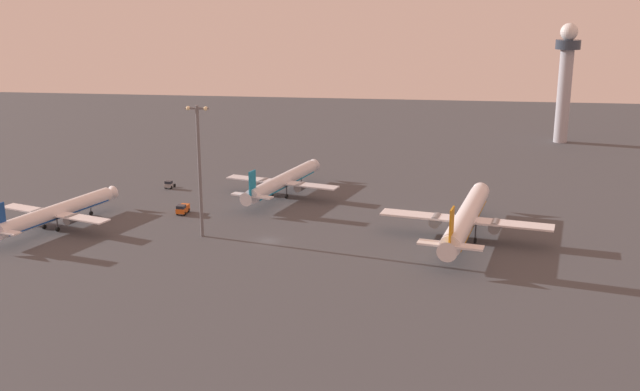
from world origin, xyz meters
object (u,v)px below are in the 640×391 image
control_tower (566,74)px  airplane_terminal_side (466,218)px  airplane_near_gate (56,212)px  pushback_tug (169,184)px  airplane_taxiway_distant (282,181)px  apron_light_east (199,163)px  maintenance_van (183,209)px

control_tower → airplane_terminal_side: control_tower is taller
airplane_near_gate → pushback_tug: bearing=87.9°
airplane_taxiway_distant → pushback_tug: 30.50m
control_tower → airplane_terminal_side: 114.77m
control_tower → airplane_near_gate: (-123.50, -111.25, -19.03)m
pushback_tug → apron_light_east: size_ratio=0.12×
airplane_terminal_side → apron_light_east: bearing=-162.5°
airplane_near_gate → airplane_taxiway_distant: size_ratio=0.94×
control_tower → airplane_near_gate: bearing=-138.0°
control_tower → maintenance_van: control_tower is taller
control_tower → airplane_taxiway_distant: 114.20m
control_tower → airplane_near_gate: 167.30m
apron_light_east → pushback_tug: bearing=117.9°
airplane_taxiway_distant → apron_light_east: 37.07m
pushback_tug → maintenance_van: maintenance_van is taller
control_tower → apron_light_east: bearing=-128.9°
airplane_terminal_side → apron_light_east: size_ratio=1.64×
control_tower → airplane_near_gate: size_ratio=1.12×
airplane_near_gate → airplane_terminal_side: (86.47, 4.13, 0.89)m
maintenance_van → airplane_terminal_side: bearing=173.6°
airplane_terminal_side → apron_light_east: 55.37m
airplane_taxiway_distant → maintenance_van: airplane_taxiway_distant is taller
control_tower → apron_light_east: (-90.99, -112.59, -6.99)m
airplane_near_gate → airplane_taxiway_distant: airplane_taxiway_distant is taller
pushback_tug → maintenance_van: (10.36, -21.33, 0.11)m
airplane_near_gate → airplane_terminal_side: size_ratio=0.78×
maintenance_van → control_tower: bearing=-133.4°
pushback_tug → apron_light_east: bearing=124.6°
pushback_tug → airplane_taxiway_distant: bearing=-179.3°
control_tower → maintenance_van: (-99.96, -97.36, -21.33)m
airplane_terminal_side → maintenance_van: bearing=-177.1°
airplane_taxiway_distant → airplane_terminal_side: bearing=-16.8°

